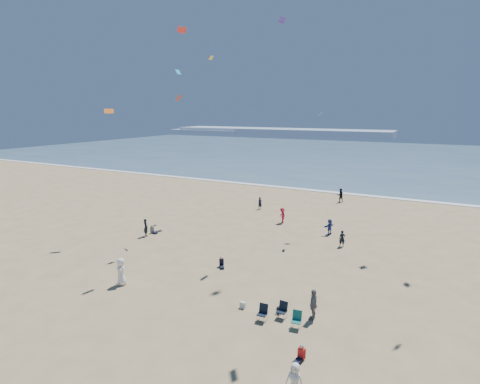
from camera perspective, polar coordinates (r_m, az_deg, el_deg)
The scene contains 10 objects.
ocean at distance 106.13m, azimuth 21.33°, elevation 4.96°, with size 220.00×100.00×0.06m, color #476B84.
surf_line at distance 57.26m, azimuth 15.54°, elevation -0.20°, with size 220.00×1.20×0.08m, color white.
headland_far at distance 193.75m, azimuth 5.99°, elevation 9.11°, with size 110.00×20.00×3.20m, color #7A8EA8.
headland_near at distance 207.57m, azimuth -4.99°, elevation 9.17°, with size 40.00×14.00×2.00m, color #7A8EA8.
standing_flyers at distance 26.37m, azimuth 13.43°, elevation -12.93°, with size 35.97×51.26×1.94m.
seated_group at distance 22.90m, azimuth -10.35°, elevation -18.15°, with size 20.26×24.58×0.84m.
chair_cluster at distance 22.67m, azimuth 6.09°, elevation -18.11°, with size 2.65×1.43×1.00m.
white_tote at distance 24.14m, azimuth 0.43°, elevation -16.83°, with size 0.35×0.20×0.40m, color silver.
black_backpack at distance 23.72m, azimuth 6.00°, elevation -17.50°, with size 0.30×0.22×0.38m, color black.
kites_aloft at distance 22.13m, azimuth 24.78°, elevation 20.08°, with size 42.94×39.49×29.13m.
Camera 1 is at (11.31, -9.85, 11.93)m, focal length 28.00 mm.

